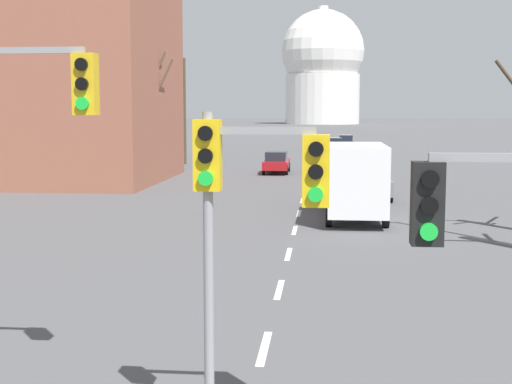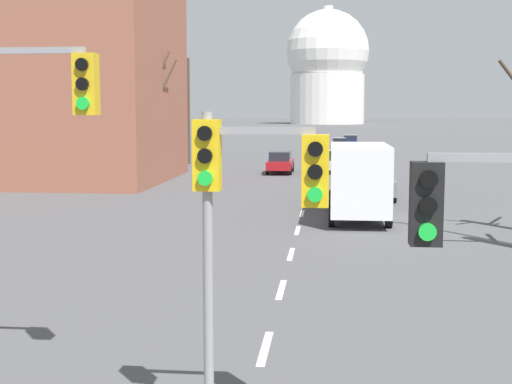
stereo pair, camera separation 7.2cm
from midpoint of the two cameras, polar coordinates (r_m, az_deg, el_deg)
The scene contains 19 objects.
lane_stripe_1 at distance 13.92m, azimuth 0.51°, elevation -12.37°, with size 0.16×2.00×0.01m, color silver.
lane_stripe_2 at distance 18.22m, azimuth 1.77°, elevation -7.79°, with size 0.16×2.00×0.01m, color silver.
lane_stripe_3 at distance 22.60m, azimuth 2.52°, elevation -4.98°, with size 0.16×2.00×0.01m, color silver.
lane_stripe_4 at distance 27.02m, azimuth 3.03°, elevation -3.08°, with size 0.16×2.00×0.01m, color silver.
lane_stripe_5 at distance 31.46m, azimuth 3.39°, elevation -1.71°, with size 0.16×2.00×0.01m, color silver.
lane_stripe_6 at distance 35.92m, azimuth 3.67°, elevation -0.68°, with size 0.16×2.00×0.01m, color silver.
lane_stripe_7 at distance 40.38m, azimuth 3.88°, elevation 0.12°, with size 0.16×2.00×0.01m, color silver.
traffic_signal_near_left at distance 12.04m, azimuth -19.06°, elevation 5.29°, with size 2.18×0.34×5.70m.
traffic_signal_centre_tall at distance 9.59m, azimuth -1.01°, elevation -0.18°, with size 1.82×0.34×4.50m.
sedan_near_left at distance 52.62m, azimuth 6.13°, elevation 2.46°, with size 1.70×4.53×1.62m.
sedan_near_right at distance 36.84m, azimuth 9.34°, elevation 0.81°, with size 1.70×4.58×1.78m.
sedan_mid_centre at distance 51.47m, azimuth 1.61°, elevation 2.41°, with size 1.81×4.59×1.58m.
sedan_far_left at distance 77.45m, azimuth 6.33°, elevation 3.76°, with size 1.70×4.47×1.60m.
sedan_far_right at distance 82.50m, azimuth 7.16°, elevation 3.95°, with size 1.83×4.24×1.73m.
delivery_truck at distance 30.02m, azimuth 7.88°, elevation 1.10°, with size 2.44×7.20×3.14m.
bare_tree_left_near at distance 44.90m, azimuth -8.53°, elevation 5.37°, with size 2.79×2.23×8.19m.
bare_tree_left_far at distance 60.63m, azimuth -5.92°, elevation 6.86°, with size 2.61×4.34×9.54m.
capitol_dome at distance 243.39m, azimuth 5.35°, elevation 9.92°, with size 27.60×27.60×38.98m.
apartment_block_left at distance 49.06m, azimuth -18.34°, elevation 14.25°, with size 18.00×14.00×22.74m, color #935642.
Camera 1 is at (1.12, -4.03, 4.51)m, focal length 50.00 mm.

